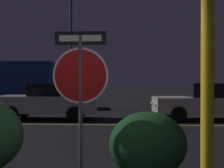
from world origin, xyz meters
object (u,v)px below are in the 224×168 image
(street_lamp, at_px, (71,30))
(hedge_bush_3, at_px, (148,145))
(stop_sign, at_px, (80,76))
(delivery_truck, at_px, (0,82))
(passing_car_3, at_px, (207,102))
(yellow_pole_right, at_px, (207,105))
(passing_car_2, at_px, (48,101))

(street_lamp, bearing_deg, hedge_bush_3, -74.05)
(stop_sign, height_order, street_lamp, street_lamp)
(stop_sign, bearing_deg, delivery_truck, 118.09)
(delivery_truck, bearing_deg, passing_car_3, -118.84)
(street_lamp, bearing_deg, yellow_pole_right, -73.59)
(hedge_bush_3, relative_size, passing_car_3, 0.29)
(stop_sign, relative_size, yellow_pole_right, 0.90)
(delivery_truck, distance_m, street_lamp, 5.19)
(hedge_bush_3, bearing_deg, passing_car_2, 115.38)
(yellow_pole_right, height_order, street_lamp, street_lamp)
(hedge_bush_3, height_order, delivery_truck, delivery_truck)
(stop_sign, distance_m, delivery_truck, 14.38)
(delivery_truck, bearing_deg, passing_car_2, -144.63)
(yellow_pole_right, bearing_deg, hedge_bush_3, 109.92)
(passing_car_2, bearing_deg, street_lamp, -2.22)
(stop_sign, relative_size, street_lamp, 0.33)
(yellow_pole_right, height_order, passing_car_2, yellow_pole_right)
(delivery_truck, relative_size, street_lamp, 0.83)
(hedge_bush_3, bearing_deg, street_lamp, 105.95)
(yellow_pole_right, relative_size, street_lamp, 0.37)
(stop_sign, xyz_separation_m, hedge_bush_3, (1.09, 0.10, -1.12))
(hedge_bush_3, height_order, street_lamp, street_lamp)
(passing_car_3, bearing_deg, yellow_pole_right, 162.38)
(yellow_pole_right, height_order, passing_car_3, yellow_pole_right)
(passing_car_2, relative_size, street_lamp, 0.57)
(passing_car_3, distance_m, street_lamp, 8.53)
(stop_sign, height_order, delivery_truck, delivery_truck)
(passing_car_3, height_order, street_lamp, street_lamp)
(passing_car_2, height_order, street_lamp, street_lamp)
(yellow_pole_right, height_order, hedge_bush_3, yellow_pole_right)
(street_lamp, bearing_deg, passing_car_2, -91.49)
(hedge_bush_3, xyz_separation_m, delivery_truck, (-7.71, 12.68, 0.98))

